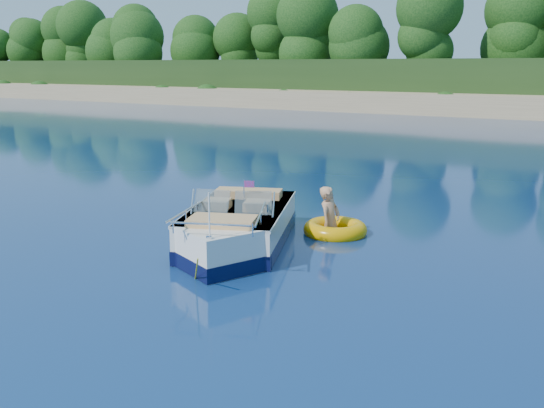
% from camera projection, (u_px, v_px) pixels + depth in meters
% --- Properties ---
extents(ground, '(160.00, 160.00, 0.00)m').
position_uv_depth(ground, '(328.00, 283.00, 10.03)').
color(ground, '#0A1A4A').
rests_on(ground, ground).
extents(motorboat, '(3.00, 4.86, 1.71)m').
position_uv_depth(motorboat, '(236.00, 231.00, 11.94)').
color(motorboat, white).
rests_on(motorboat, ground).
extents(tow_tube, '(1.76, 1.76, 0.36)m').
position_uv_depth(tow_tube, '(335.00, 229.00, 12.95)').
color(tow_tube, '#E99E03').
rests_on(tow_tube, ground).
extents(boy, '(0.42, 0.88, 1.70)m').
position_uv_depth(boy, '(330.00, 233.00, 13.06)').
color(boy, tan).
rests_on(boy, ground).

